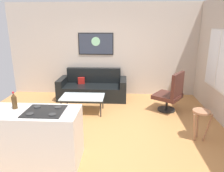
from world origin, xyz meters
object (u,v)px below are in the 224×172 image
couch (93,89)px  armchair (171,93)px  bar_stool (201,117)px  soda_bottle_2 (14,101)px  coffee_table (83,98)px  wall_painting (96,44)px

couch → armchair: bearing=-22.5°
couch → bar_stool: bearing=-43.3°
bar_stool → soda_bottle_2: size_ratio=2.20×
coffee_table → bar_stool: size_ratio=1.75×
couch → armchair: 2.33m
bar_stool → wall_painting: (-2.35, 2.73, 1.11)m
couch → bar_stool: (2.42, -2.28, 0.19)m
couch → wall_painting: bearing=82.1°
bar_stool → wall_painting: bearing=130.8°
coffee_table → soda_bottle_2: (-0.70, -1.93, 0.62)m
armchair → wall_painting: wall_painting is taller
couch → coffee_table: 1.08m
bar_stool → coffee_table: bearing=154.5°
armchair → wall_painting: (-2.08, 1.34, 1.11)m
coffee_table → soda_bottle_2: bearing=-110.1°
coffee_table → bar_stool: bar_stool is taller
armchair → soda_bottle_2: size_ratio=3.71×
armchair → wall_painting: bearing=147.2°
coffee_table → armchair: 2.25m
soda_bottle_2 → wall_painting: bearing=75.9°
coffee_table → wall_painting: bearing=83.9°
bar_stool → soda_bottle_2: (-3.22, -0.73, 0.53)m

